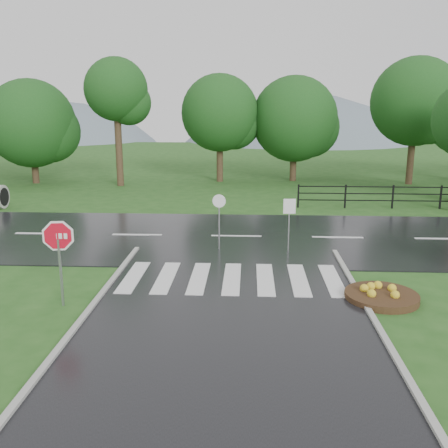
{
  "coord_description": "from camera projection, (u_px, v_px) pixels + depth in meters",
  "views": [
    {
      "loc": [
        0.48,
        -9.2,
        5.18
      ],
      "look_at": [
        -0.29,
        6.0,
        1.5
      ],
      "focal_mm": 40.0,
      "sensor_mm": 36.0,
      "label": 1
    }
  ],
  "objects": [
    {
      "name": "crosswalk",
      "position": [
        232.0,
        278.0,
        15.01
      ],
      "size": [
        6.5,
        2.8,
        0.02
      ],
      "color": "silver",
      "rests_on": "ground"
    },
    {
      "name": "ground",
      "position": [
        223.0,
        364.0,
        10.17
      ],
      "size": [
        120.0,
        120.0,
        0.0
      ],
      "primitive_type": "plane",
      "color": "#23501A",
      "rests_on": "ground"
    },
    {
      "name": "stop_sign",
      "position": [
        58.0,
        243.0,
        12.74
      ],
      "size": [
        1.07,
        0.2,
        2.44
      ],
      "color": "#939399",
      "rests_on": "ground"
    },
    {
      "name": "main_road",
      "position": [
        236.0,
        237.0,
        19.88
      ],
      "size": [
        90.0,
        8.0,
        0.04
      ],
      "primitive_type": "cube",
      "color": "black",
      "rests_on": "ground"
    },
    {
      "name": "reg_sign_small",
      "position": [
        289.0,
        214.0,
        17.52
      ],
      "size": [
        0.43,
        0.06,
        1.95
      ],
      "color": "#939399",
      "rests_on": "ground"
    },
    {
      "name": "flower_bed",
      "position": [
        382.0,
        295.0,
        13.47
      ],
      "size": [
        1.97,
        1.97,
        0.39
      ],
      "color": "#332111",
      "rests_on": "ground"
    },
    {
      "name": "treeline",
      "position": [
        257.0,
        183.0,
        33.42
      ],
      "size": [
        83.2,
        5.2,
        10.0
      ],
      "color": "#144215",
      "rests_on": "ground"
    },
    {
      "name": "hills",
      "position": [
        268.0,
        242.0,
        76.75
      ],
      "size": [
        102.0,
        48.0,
        48.0
      ],
      "color": "slate",
      "rests_on": "ground"
    },
    {
      "name": "reg_sign_round",
      "position": [
        219.0,
        215.0,
        17.83
      ],
      "size": [
        0.48,
        0.08,
        2.05
      ],
      "color": "#939399",
      "rests_on": "ground"
    },
    {
      "name": "fence_west",
      "position": [
        393.0,
        194.0,
        25.15
      ],
      "size": [
        9.58,
        0.08,
        1.2
      ],
      "color": "black",
      "rests_on": "ground"
    }
  ]
}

